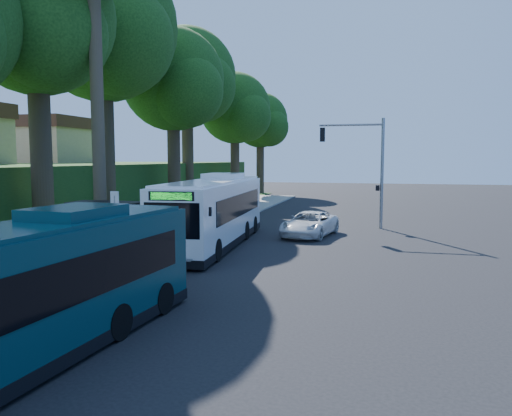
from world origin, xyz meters
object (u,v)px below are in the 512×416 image
(teal_bus, at_px, (24,292))
(bus_shelter, at_px, (103,218))
(pickup, at_px, (310,224))
(white_bus, at_px, (214,211))

(teal_bus, bearing_deg, bus_shelter, 117.75)
(teal_bus, height_order, pickup, teal_bus)
(teal_bus, relative_size, pickup, 2.22)
(bus_shelter, height_order, white_bus, white_bus)
(white_bus, height_order, pickup, white_bus)
(bus_shelter, relative_size, teal_bus, 0.29)
(bus_shelter, bearing_deg, teal_bus, -66.69)
(pickup, bearing_deg, teal_bus, -89.64)
(pickup, bearing_deg, bus_shelter, -122.72)
(teal_bus, bearing_deg, white_bus, 97.93)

